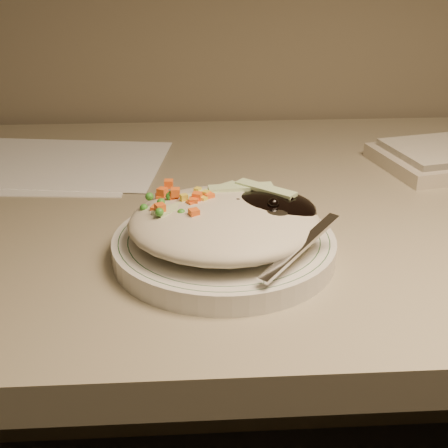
{
  "coord_description": "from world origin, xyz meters",
  "views": [
    {
      "loc": [
        -0.14,
        0.66,
        1.04
      ],
      "look_at": [
        -0.1,
        1.22,
        0.78
      ],
      "focal_mm": 50.0,
      "sensor_mm": 36.0,
      "label": 1
    }
  ],
  "objects": [
    {
      "name": "desk",
      "position": [
        0.0,
        1.38,
        0.54
      ],
      "size": [
        1.4,
        0.7,
        0.74
      ],
      "color": "gray",
      "rests_on": "ground"
    },
    {
      "name": "papers",
      "position": [
        -0.34,
        1.51,
        0.74
      ],
      "size": [
        0.36,
        0.26,
        0.0
      ],
      "color": "white",
      "rests_on": "desk"
    },
    {
      "name": "plate",
      "position": [
        -0.1,
        1.22,
        0.75
      ],
      "size": [
        0.23,
        0.23,
        0.02
      ],
      "primitive_type": "cylinder",
      "color": "silver",
      "rests_on": "desk"
    },
    {
      "name": "plate_rim",
      "position": [
        -0.1,
        1.22,
        0.76
      ],
      "size": [
        0.21,
        0.21,
        0.0
      ],
      "color": "#144723",
      "rests_on": "plate"
    },
    {
      "name": "meal",
      "position": [
        -0.1,
        1.22,
        0.78
      ],
      "size": [
        0.21,
        0.19,
        0.05
      ],
      "color": "#AEA58D",
      "rests_on": "plate"
    }
  ]
}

